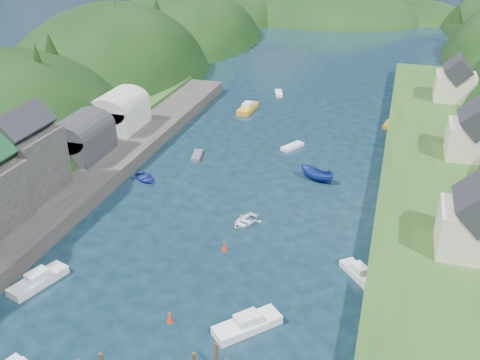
% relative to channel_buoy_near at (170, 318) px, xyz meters
% --- Properties ---
extents(ground, '(600.00, 600.00, 0.00)m').
position_rel_channel_buoy_near_xyz_m(ground, '(0.11, 44.56, -0.48)').
color(ground, black).
rests_on(ground, ground).
extents(hillside_left, '(44.00, 245.56, 52.00)m').
position_rel_channel_buoy_near_xyz_m(hillside_left, '(-44.89, 69.56, -8.51)').
color(hillside_left, black).
rests_on(hillside_left, ground).
extents(far_hills, '(103.00, 68.00, 44.00)m').
position_rel_channel_buoy_near_xyz_m(far_hills, '(1.32, 168.56, -11.28)').
color(far_hills, black).
rests_on(far_hills, ground).
extents(hill_trees, '(91.08, 145.03, 12.05)m').
position_rel_channel_buoy_near_xyz_m(hill_trees, '(0.22, 59.29, 10.53)').
color(hill_trees, black).
rests_on(hill_trees, ground).
extents(quay_left, '(12.00, 110.00, 2.00)m').
position_rel_channel_buoy_near_xyz_m(quay_left, '(-23.89, 14.56, 0.52)').
color(quay_left, '#2D2B28').
rests_on(quay_left, ground).
extents(boat_sheds, '(7.00, 21.00, 7.50)m').
position_rel_channel_buoy_near_xyz_m(boat_sheds, '(-25.89, 33.56, 4.79)').
color(boat_sheds, '#2D2D30').
rests_on(boat_sheds, quay_left).
extents(terrace_right, '(16.00, 120.00, 2.40)m').
position_rel_channel_buoy_near_xyz_m(terrace_right, '(25.11, 34.56, 0.72)').
color(terrace_right, '#234719').
rests_on(terrace_right, ground).
extents(right_bank_cottages, '(9.00, 59.24, 8.41)m').
position_rel_channel_buoy_near_xyz_m(right_bank_cottages, '(28.11, 42.89, 5.36)').
color(right_bank_cottages, beige).
rests_on(right_bank_cottages, terrace_right).
extents(channel_buoy_near, '(0.70, 0.70, 1.10)m').
position_rel_channel_buoy_near_xyz_m(channel_buoy_near, '(0.00, 0.00, 0.00)').
color(channel_buoy_near, '#B2250E').
rests_on(channel_buoy_near, ground).
extents(channel_buoy_far, '(0.70, 0.70, 1.10)m').
position_rel_channel_buoy_near_xyz_m(channel_buoy_far, '(1.21, 12.73, 0.00)').
color(channel_buoy_far, '#B2250E').
rests_on(channel_buoy_far, ground).
extents(moored_boats, '(36.44, 92.19, 2.42)m').
position_rel_channel_buoy_near_xyz_m(moored_boats, '(-3.23, 13.34, 0.16)').
color(moored_boats, white).
rests_on(moored_boats, ground).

